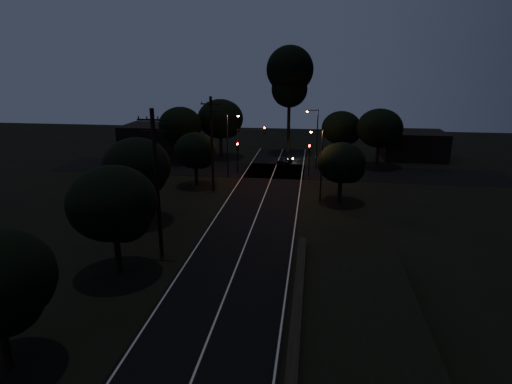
# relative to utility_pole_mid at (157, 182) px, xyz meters

# --- Properties ---
(road_surface) EXTENTS (60.00, 70.00, 0.03)m
(road_surface) POSITION_rel_utility_pole_mid_xyz_m (6.00, 16.12, -5.73)
(road_surface) COLOR black
(road_surface) RESTS_ON ground
(retaining_wall) EXTENTS (6.93, 26.00, 1.60)m
(retaining_wall) POSITION_rel_utility_pole_mid_xyz_m (13.74, -12.00, -5.12)
(retaining_wall) COLOR black
(retaining_wall) RESTS_ON ground
(utility_pole_mid) EXTENTS (2.20, 0.30, 11.00)m
(utility_pole_mid) POSITION_rel_utility_pole_mid_xyz_m (0.00, 0.00, 0.00)
(utility_pole_mid) COLOR black
(utility_pole_mid) RESTS_ON ground
(utility_pole_far) EXTENTS (2.20, 0.30, 10.50)m
(utility_pole_far) POSITION_rel_utility_pole_mid_xyz_m (0.00, 17.00, -0.25)
(utility_pole_far) COLOR black
(utility_pole_far) RESTS_ON ground
(tree_left_b) EXTENTS (5.96, 5.96, 7.57)m
(tree_left_b) POSITION_rel_utility_pole_mid_xyz_m (-1.79, -3.12, -0.83)
(tree_left_b) COLOR black
(tree_left_b) RESTS_ON ground
(tree_left_c) EXTENTS (6.06, 6.06, 7.65)m
(tree_left_c) POSITION_rel_utility_pole_mid_xyz_m (-4.29, 6.88, -0.79)
(tree_left_c) COLOR black
(tree_left_c) RESTS_ON ground
(tree_left_d) EXTENTS (4.93, 4.93, 6.25)m
(tree_left_d) POSITION_rel_utility_pole_mid_xyz_m (-2.33, 18.90, -1.69)
(tree_left_d) COLOR black
(tree_left_d) RESTS_ON ground
(tree_far_nw) EXTENTS (6.88, 6.88, 8.71)m
(tree_far_nw) POSITION_rel_utility_pole_mid_xyz_m (-2.76, 34.86, -0.09)
(tree_far_nw) COLOR black
(tree_far_nw) RESTS_ON ground
(tree_far_w) EXTENTS (6.20, 6.20, 7.90)m
(tree_far_w) POSITION_rel_utility_pole_mid_xyz_m (-7.78, 30.87, -0.60)
(tree_far_w) COLOR black
(tree_far_w) RESTS_ON ground
(tree_far_ne) EXTENTS (5.70, 5.70, 7.21)m
(tree_far_ne) POSITION_rel_utility_pole_mid_xyz_m (15.20, 34.88, -1.07)
(tree_far_ne) COLOR black
(tree_far_ne) RESTS_ON ground
(tree_far_e) EXTENTS (6.26, 6.26, 7.95)m
(tree_far_e) POSITION_rel_utility_pole_mid_xyz_m (20.22, 31.87, -0.59)
(tree_far_e) COLOR black
(tree_far_e) RESTS_ON ground
(tree_right_a) EXTENTS (4.91, 4.91, 6.24)m
(tree_right_a) POSITION_rel_utility_pole_mid_xyz_m (14.17, 14.90, -1.69)
(tree_right_a) COLOR black
(tree_right_a) RESTS_ON ground
(tall_pine) EXTENTS (7.26, 7.26, 16.51)m
(tall_pine) POSITION_rel_utility_pole_mid_xyz_m (7.00, 40.00, 6.17)
(tall_pine) COLOR black
(tall_pine) RESTS_ON ground
(building_left) EXTENTS (10.00, 8.00, 4.40)m
(building_left) POSITION_rel_utility_pole_mid_xyz_m (-14.00, 37.00, -3.54)
(building_left) COLOR black
(building_left) RESTS_ON ground
(building_right) EXTENTS (9.00, 7.00, 4.00)m
(building_right) POSITION_rel_utility_pole_mid_xyz_m (26.00, 38.00, -3.74)
(building_right) COLOR black
(building_right) RESTS_ON ground
(signal_left) EXTENTS (0.28, 0.35, 4.10)m
(signal_left) POSITION_rel_utility_pole_mid_xyz_m (1.40, 24.99, -2.90)
(signal_left) COLOR black
(signal_left) RESTS_ON ground
(signal_right) EXTENTS (0.28, 0.35, 4.10)m
(signal_right) POSITION_rel_utility_pole_mid_xyz_m (10.60, 24.99, -2.90)
(signal_right) COLOR black
(signal_right) RESTS_ON ground
(signal_mast) EXTENTS (3.70, 0.35, 6.25)m
(signal_mast) POSITION_rel_utility_pole_mid_xyz_m (3.09, 24.99, -1.40)
(signal_mast) COLOR black
(signal_mast) RESTS_ON ground
(streetlight_a) EXTENTS (1.66, 0.26, 8.00)m
(streetlight_a) POSITION_rel_utility_pole_mid_xyz_m (0.69, 23.00, -1.10)
(streetlight_a) COLOR black
(streetlight_a) RESTS_ON ground
(streetlight_b) EXTENTS (1.66, 0.26, 8.00)m
(streetlight_b) POSITION_rel_utility_pole_mid_xyz_m (11.31, 29.00, -1.10)
(streetlight_b) COLOR black
(streetlight_b) RESTS_ON ground
(streetlight_c) EXTENTS (1.46, 0.26, 7.50)m
(streetlight_c) POSITION_rel_utility_pole_mid_xyz_m (11.83, 15.00, -1.39)
(streetlight_c) COLOR black
(streetlight_c) RESTS_ON ground
(car) EXTENTS (2.36, 3.63, 1.15)m
(car) POSITION_rel_utility_pole_mid_xyz_m (7.13, 31.00, -5.16)
(car) COLOR black
(car) RESTS_ON ground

